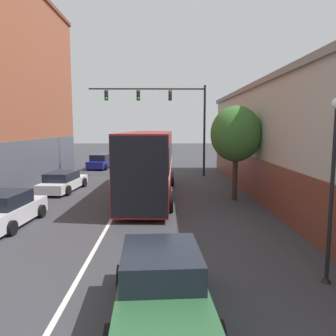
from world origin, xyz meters
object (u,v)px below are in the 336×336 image
Objects in this scene: hatchback_foreground at (161,286)px; parked_car_left_near at (5,210)px; street_tree_near at (236,134)px; bus at (150,161)px; street_lamp at (332,187)px; parked_car_left_far at (63,182)px; traffic_signal_gantry at (167,109)px; parked_car_left_mid at (101,162)px.

hatchback_foreground reaches higher than parked_car_left_near.
hatchback_foreground is 0.79× the size of street_tree_near.
street_tree_near reaches higher than bus.
hatchback_foreground is 0.86× the size of street_lamp.
hatchback_foreground is 12.35m from street_tree_near.
bus is 5.09m from street_tree_near.
parked_car_left_far is 0.51× the size of traffic_signal_gantry.
bus is at bearing 115.02° from street_lamp.
street_lamp is (4.29, 1.43, 1.87)m from hatchback_foreground.
bus reaches higher than parked_car_left_near.
parked_car_left_far is at bearing 3.26° from parked_car_left_near.
bus is at bearing -40.89° from parked_car_left_near.
traffic_signal_gantry reaches higher than street_lamp.
traffic_signal_gantry is at bearing -121.19° from parked_car_left_mid.
street_lamp reaches higher than parked_car_left_mid.
street_lamp is at bearing -111.07° from parked_car_left_near.
street_lamp is (10.75, -5.13, 1.88)m from parked_car_left_near.
parked_car_left_mid is 26.19m from street_lamp.
bus is 12.32m from hatchback_foreground.
traffic_signal_gantry is at bearing 101.73° from street_lamp.
parked_car_left_mid is at bearing 23.99° from bus.
street_lamp is (10.60, -12.49, 1.95)m from parked_car_left_far.
street_tree_near reaches higher than parked_car_left_far.
parked_car_left_mid is at bearing 3.22° from parked_car_left_near.
bus is 8.82m from traffic_signal_gantry.
bus is at bearing 0.54° from hatchback_foreground.
parked_car_left_near is 0.92× the size of parked_car_left_mid.
parked_car_left_near is 0.87× the size of street_lamp.
hatchback_foreground is at bearing -159.16° from parked_car_left_mid.
parked_car_left_far is (-6.31, 13.93, -0.07)m from hatchback_foreground.
bus is 11.91m from street_lamp.
parked_car_left_near is at bearing 41.63° from hatchback_foreground.
street_tree_near is at bearing -98.93° from bus.
traffic_signal_gantry is (6.69, 6.35, 4.92)m from parked_car_left_far.
street_tree_near is (10.33, -2.63, 3.05)m from parked_car_left_far.
parked_car_left_far is at bearing 74.98° from bus.
parked_car_left_mid is at bearing 10.48° from hatchback_foreground.
street_lamp is (5.03, -10.78, 0.44)m from bus.
street_tree_near reaches higher than hatchback_foreground.
bus is 1.22× the size of traffic_signal_gantry.
parked_car_left_far is (-0.25, -11.49, -0.07)m from parked_car_left_mid.
parked_car_left_mid is 0.47× the size of traffic_signal_gantry.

